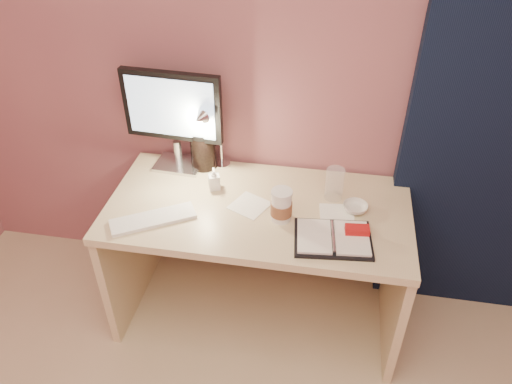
% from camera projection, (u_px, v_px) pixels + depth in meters
% --- Properties ---
extents(room, '(3.50, 3.50, 3.50)m').
position_uv_depth(room, '(486.00, 113.00, 2.17)').
color(room, '#C6B28E').
rests_on(room, ground).
extents(desk, '(1.40, 0.70, 0.73)m').
position_uv_depth(desk, '(261.00, 233.00, 2.49)').
color(desk, beige).
rests_on(desk, ground).
extents(monitor, '(0.49, 0.19, 0.52)m').
position_uv_depth(monitor, '(173.00, 112.00, 2.38)').
color(monitor, silver).
rests_on(monitor, desk).
extents(keyboard, '(0.38, 0.29, 0.02)m').
position_uv_depth(keyboard, '(153.00, 219.00, 2.22)').
color(keyboard, white).
rests_on(keyboard, desk).
extents(planner, '(0.35, 0.28, 0.05)m').
position_uv_depth(planner, '(335.00, 237.00, 2.11)').
color(planner, black).
rests_on(planner, desk).
extents(paper_b, '(0.17, 0.17, 0.00)m').
position_uv_depth(paper_b, '(337.00, 215.00, 2.25)').
color(paper_b, white).
rests_on(paper_b, desk).
extents(paper_c, '(0.21, 0.21, 0.00)m').
position_uv_depth(paper_c, '(250.00, 205.00, 2.30)').
color(paper_c, white).
rests_on(paper_c, desk).
extents(coffee_cup, '(0.10, 0.10, 0.15)m').
position_uv_depth(coffee_cup, '(281.00, 206.00, 2.19)').
color(coffee_cup, white).
rests_on(coffee_cup, desk).
extents(clear_cup, '(0.09, 0.09, 0.15)m').
position_uv_depth(clear_cup, '(334.00, 184.00, 2.31)').
color(clear_cup, white).
rests_on(clear_cup, desk).
extents(bowl, '(0.14, 0.14, 0.04)m').
position_uv_depth(bowl, '(355.00, 208.00, 2.26)').
color(bowl, silver).
rests_on(bowl, desk).
extents(lotion_bottle, '(0.07, 0.07, 0.11)m').
position_uv_depth(lotion_bottle, '(214.00, 179.00, 2.38)').
color(lotion_bottle, white).
rests_on(lotion_bottle, desk).
extents(dark_jar, '(0.13, 0.13, 0.18)m').
position_uv_depth(dark_jar, '(203.00, 151.00, 2.52)').
color(dark_jar, black).
rests_on(dark_jar, desk).
extents(desk_lamp, '(0.14, 0.23, 0.37)m').
position_uv_depth(desk_lamp, '(223.00, 135.00, 2.36)').
color(desk_lamp, silver).
rests_on(desk_lamp, desk).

